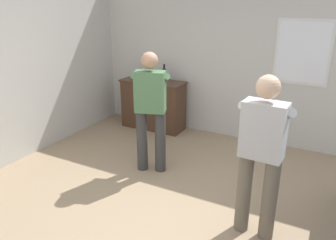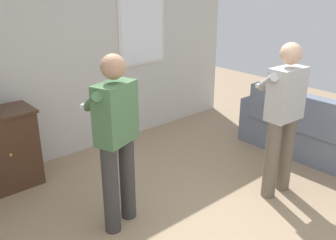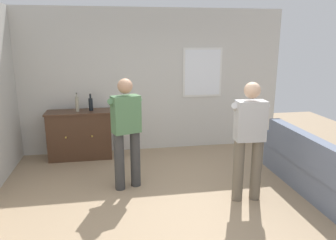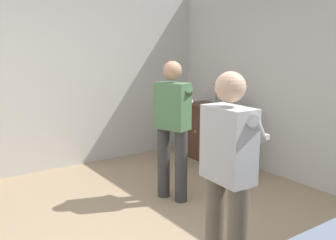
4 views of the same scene
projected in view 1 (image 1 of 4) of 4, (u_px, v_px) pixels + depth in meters
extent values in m
plane|color=#9E8466|center=(163.00, 215.00, 3.72)|extent=(10.40, 10.40, 0.00)
cube|color=beige|center=(240.00, 57.00, 5.44)|extent=(5.20, 0.12, 2.80)
cube|color=silver|center=(303.00, 53.00, 4.90)|extent=(0.81, 0.02, 0.99)
cube|color=white|center=(303.00, 53.00, 4.90)|extent=(0.73, 0.03, 0.91)
cube|color=#472D1E|center=(153.00, 105.00, 6.12)|extent=(1.16, 0.44, 0.88)
cube|color=#472D1E|center=(153.00, 82.00, 5.97)|extent=(1.20, 0.48, 0.03)
sphere|color=#B79338|center=(136.00, 105.00, 6.01)|extent=(0.04, 0.04, 0.04)
sphere|color=#B79338|center=(158.00, 108.00, 5.81)|extent=(0.04, 0.04, 0.04)
cylinder|color=black|center=(164.00, 76.00, 5.83)|extent=(0.08, 0.08, 0.23)
cylinder|color=black|center=(164.00, 67.00, 5.78)|extent=(0.03, 0.03, 0.07)
cylinder|color=#262626|center=(164.00, 65.00, 5.76)|extent=(0.04, 0.04, 0.02)
cylinder|color=gray|center=(151.00, 74.00, 5.90)|extent=(0.06, 0.06, 0.27)
cylinder|color=gray|center=(151.00, 64.00, 5.84)|extent=(0.02, 0.02, 0.06)
cylinder|color=#262626|center=(151.00, 62.00, 5.82)|extent=(0.03, 0.03, 0.02)
cylinder|color=#383838|center=(142.00, 141.00, 4.59)|extent=(0.15, 0.15, 0.88)
cylinder|color=#383838|center=(160.00, 142.00, 4.55)|extent=(0.15, 0.15, 0.88)
cube|color=#4C754C|center=(150.00, 92.00, 4.32)|extent=(0.45, 0.34, 0.55)
sphere|color=tan|center=(150.00, 60.00, 4.18)|extent=(0.22, 0.22, 0.22)
cylinder|color=#4C754C|center=(144.00, 81.00, 4.45)|extent=(0.21, 0.44, 0.29)
cylinder|color=#4C754C|center=(161.00, 81.00, 4.42)|extent=(0.41, 0.32, 0.29)
cube|color=white|center=(155.00, 84.00, 4.61)|extent=(0.15, 0.09, 0.04)
cylinder|color=#6B6051|center=(244.00, 192.00, 3.36)|extent=(0.15, 0.15, 0.88)
cylinder|color=#6B6051|center=(269.00, 200.00, 3.23)|extent=(0.15, 0.15, 0.88)
cube|color=#B7B7B7|center=(263.00, 130.00, 3.05)|extent=(0.41, 0.24, 0.55)
sphere|color=#D8AD8C|center=(268.00, 87.00, 2.90)|extent=(0.22, 0.22, 0.22)
cylinder|color=#B7B7B7|center=(258.00, 112.00, 3.19)|extent=(0.34, 0.40, 0.29)
cylinder|color=#B7B7B7|center=(282.00, 116.00, 3.08)|extent=(0.31, 0.42, 0.29)
cube|color=white|center=(273.00, 118.00, 3.29)|extent=(0.15, 0.05, 0.04)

